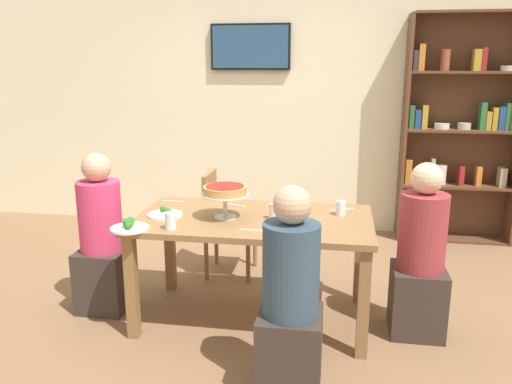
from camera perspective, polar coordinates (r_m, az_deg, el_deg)
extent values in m
plane|color=#846042|center=(3.73, -0.26, -13.76)|extent=(12.00, 12.00, 0.00)
cube|color=beige|center=(5.49, 3.61, 10.47)|extent=(8.00, 0.12, 2.80)
cube|color=olive|center=(3.45, -0.27, -3.14)|extent=(1.58, 0.88, 0.04)
cube|color=olive|center=(3.44, -13.61, -10.22)|extent=(0.07, 0.07, 0.70)
cube|color=olive|center=(3.20, 11.83, -12.05)|extent=(0.07, 0.07, 0.70)
cube|color=olive|center=(4.10, -9.51, -6.00)|extent=(0.07, 0.07, 0.70)
cube|color=olive|center=(3.89, 11.40, -7.16)|extent=(0.07, 0.07, 0.70)
cube|color=brown|center=(5.31, 16.11, 6.58)|extent=(0.03, 0.30, 2.20)
cube|color=brown|center=(5.54, 21.48, 6.44)|extent=(1.10, 0.02, 2.20)
cube|color=brown|center=(5.63, 20.78, -4.77)|extent=(1.04, 0.28, 0.02)
cube|color=brown|center=(5.49, 21.28, 0.68)|extent=(1.04, 0.28, 0.02)
cube|color=brown|center=(5.40, 21.80, 6.37)|extent=(1.04, 0.28, 0.02)
cube|color=brown|center=(5.36, 22.34, 12.19)|extent=(1.04, 0.28, 0.02)
cube|color=brown|center=(5.38, 22.89, 17.91)|extent=(1.04, 0.28, 0.02)
cube|color=orange|center=(5.38, 16.50, 2.25)|extent=(0.06, 0.13, 0.24)
cube|color=#B2A88E|center=(5.41, 18.93, 2.23)|extent=(0.04, 0.13, 0.26)
cylinder|color=silver|center=(5.43, 19.76, 1.86)|extent=(0.11, 0.11, 0.19)
cube|color=maroon|center=(5.47, 21.75, 1.73)|extent=(0.04, 0.13, 0.19)
cube|color=orange|center=(5.51, 23.41, 1.66)|extent=(0.05, 0.11, 0.19)
cube|color=#B2A88E|center=(5.57, 25.60, 1.53)|extent=(0.06, 0.13, 0.18)
cube|color=#2D6B38|center=(5.30, 16.84, 8.00)|extent=(0.05, 0.13, 0.22)
cube|color=navy|center=(5.31, 17.48, 7.73)|extent=(0.06, 0.11, 0.18)
cube|color=#B7932D|center=(5.32, 18.16, 7.93)|extent=(0.05, 0.13, 0.23)
cylinder|color=silver|center=(5.36, 19.90, 6.89)|extent=(0.14, 0.14, 0.05)
cylinder|color=beige|center=(5.40, 22.09, 6.80)|extent=(0.12, 0.12, 0.06)
cube|color=#2D6B38|center=(5.42, 23.78, 7.73)|extent=(0.05, 0.13, 0.26)
cube|color=#B7932D|center=(5.44, 24.29, 7.24)|extent=(0.05, 0.13, 0.17)
cube|color=#B7932D|center=(5.45, 24.87, 7.39)|extent=(0.05, 0.13, 0.21)
cube|color=navy|center=(5.47, 25.48, 7.40)|extent=(0.06, 0.13, 0.22)
cube|color=#2D6B38|center=(5.48, 26.06, 7.54)|extent=(0.05, 0.13, 0.26)
cube|color=#3D3838|center=(5.28, 17.24, 13.76)|extent=(0.04, 0.13, 0.19)
cube|color=orange|center=(5.28, 17.86, 14.02)|extent=(0.05, 0.13, 0.25)
cylinder|color=brown|center=(5.32, 20.26, 13.56)|extent=(0.08, 0.08, 0.20)
cube|color=#B7932D|center=(5.38, 23.26, 13.30)|extent=(0.07, 0.11, 0.20)
cube|color=maroon|center=(5.39, 23.90, 13.31)|extent=(0.05, 0.11, 0.21)
cylinder|color=silver|center=(5.45, 26.18, 12.22)|extent=(0.14, 0.14, 0.05)
cube|color=black|center=(5.45, -0.62, 15.79)|extent=(0.82, 0.05, 0.46)
cube|color=navy|center=(5.42, -0.67, 15.80)|extent=(0.78, 0.01, 0.42)
cube|color=#382D28|center=(3.93, -16.43, -9.23)|extent=(0.34, 0.34, 0.45)
cylinder|color=#D63866|center=(3.77, -16.92, -2.58)|extent=(0.30, 0.30, 0.50)
sphere|color=tan|center=(3.69, -17.31, 2.63)|extent=(0.20, 0.20, 0.20)
cube|color=#382D28|center=(2.92, 3.75, -17.20)|extent=(0.34, 0.34, 0.45)
cylinder|color=#33475B|center=(2.71, 3.91, -8.58)|extent=(0.30, 0.30, 0.50)
sphere|color=tan|center=(2.59, 4.04, -1.43)|extent=(0.20, 0.20, 0.20)
cube|color=#382D28|center=(3.62, 17.42, -11.41)|extent=(0.34, 0.34, 0.45)
cylinder|color=#993338|center=(3.44, 17.99, -4.24)|extent=(0.30, 0.30, 0.50)
sphere|color=beige|center=(3.36, 18.44, 1.44)|extent=(0.20, 0.20, 0.20)
cube|color=olive|center=(4.32, -2.77, -3.64)|extent=(0.40, 0.40, 0.04)
cube|color=olive|center=(4.29, -5.15, -0.58)|extent=(0.04, 0.36, 0.42)
cylinder|color=olive|center=(4.52, -0.09, -5.80)|extent=(0.04, 0.04, 0.41)
cylinder|color=olive|center=(4.20, -0.88, -7.40)|extent=(0.04, 0.04, 0.41)
cylinder|color=olive|center=(4.59, -4.43, -5.54)|extent=(0.04, 0.04, 0.41)
cylinder|color=olive|center=(4.27, -5.54, -7.09)|extent=(0.04, 0.04, 0.41)
cylinder|color=silver|center=(3.44, -3.42, -2.80)|extent=(0.15, 0.15, 0.01)
cylinder|color=silver|center=(3.41, -3.44, -1.54)|extent=(0.03, 0.03, 0.14)
cylinder|color=silver|center=(3.39, -3.45, -0.30)|extent=(0.32, 0.32, 0.01)
cylinder|color=tan|center=(3.39, -3.46, 0.20)|extent=(0.29, 0.29, 0.05)
cylinder|color=maroon|center=(3.38, -3.47, 0.66)|extent=(0.25, 0.25, 0.00)
cylinder|color=white|center=(3.29, -13.83, -3.93)|extent=(0.24, 0.24, 0.01)
sphere|color=#2D7028|center=(3.28, -13.84, -3.42)|extent=(0.05, 0.05, 0.05)
sphere|color=#2D7028|center=(3.25, -14.00, -3.67)|extent=(0.04, 0.04, 0.04)
sphere|color=#2D7028|center=(3.29, -14.11, -3.35)|extent=(0.06, 0.06, 0.06)
sphere|color=#2D7028|center=(3.33, -13.73, -3.11)|extent=(0.05, 0.05, 0.05)
cylinder|color=white|center=(3.53, -10.04, -2.50)|extent=(0.24, 0.24, 0.01)
sphere|color=#2D7028|center=(3.57, -10.29, -1.85)|extent=(0.04, 0.04, 0.04)
sphere|color=#2D7028|center=(3.52, -9.67, -2.09)|extent=(0.04, 0.04, 0.04)
cylinder|color=gold|center=(3.22, 2.93, -2.52)|extent=(0.07, 0.07, 0.17)
cylinder|color=white|center=(3.53, 9.40, -1.79)|extent=(0.07, 0.07, 0.10)
cylinder|color=white|center=(3.39, 1.99, -2.17)|extent=(0.06, 0.06, 0.11)
cylinder|color=white|center=(3.23, -9.48, -3.18)|extent=(0.07, 0.07, 0.11)
cube|color=silver|center=(3.67, 9.54, -1.91)|extent=(0.17, 0.08, 0.00)
cube|color=silver|center=(3.89, -9.20, -1.01)|extent=(0.18, 0.03, 0.00)
cube|color=silver|center=(3.72, 4.10, -1.54)|extent=(0.18, 0.04, 0.00)
cube|color=silver|center=(3.18, -0.18, -4.26)|extent=(0.18, 0.02, 0.00)
cube|color=silver|center=(3.73, -2.28, -1.47)|extent=(0.17, 0.08, 0.00)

